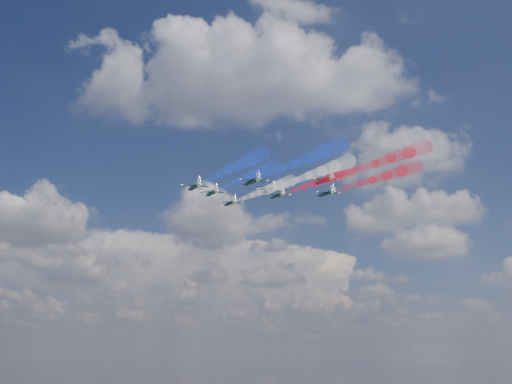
# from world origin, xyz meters

# --- Properties ---
(jet_lead) EXTENTS (13.42, 14.13, 4.66)m
(jet_lead) POSITION_xyz_m (-6.97, 1.41, 172.41)
(jet_lead) COLOR black
(trail_lead) EXTENTS (24.03, 32.82, 7.01)m
(trail_lead) POSITION_xyz_m (6.19, -17.70, 170.49)
(trail_lead) COLOR white
(jet_inner_left) EXTENTS (13.42, 14.13, 4.66)m
(jet_inner_left) POSITION_xyz_m (-9.68, -16.00, 171.17)
(jet_inner_left) COLOR black
(trail_inner_left) EXTENTS (24.03, 32.82, 7.01)m
(trail_inner_left) POSITION_xyz_m (3.48, -35.11, 169.25)
(trail_inner_left) COLOR blue
(jet_inner_right) EXTENTS (13.42, 14.13, 4.66)m
(jet_inner_right) POSITION_xyz_m (9.83, -2.64, 173.34)
(jet_inner_right) COLOR black
(trail_inner_right) EXTENTS (24.03, 32.82, 7.01)m
(trail_inner_right) POSITION_xyz_m (23.00, -21.75, 171.42)
(trail_inner_right) COLOR red
(jet_outer_left) EXTENTS (13.42, 14.13, 4.66)m
(jet_outer_left) POSITION_xyz_m (-10.39, -35.65, 167.33)
(jet_outer_left) COLOR black
(trail_outer_left) EXTENTS (24.03, 32.82, 7.01)m
(trail_outer_left) POSITION_xyz_m (2.78, -54.76, 165.40)
(trail_outer_left) COLOR blue
(jet_center_third) EXTENTS (13.42, 14.13, 4.66)m
(jet_center_third) POSITION_xyz_m (8.69, -19.74, 170.17)
(jet_center_third) COLOR black
(trail_center_third) EXTENTS (24.03, 32.82, 7.01)m
(trail_center_third) POSITION_xyz_m (21.86, -38.85, 168.25)
(trail_center_third) COLOR white
(jet_outer_right) EXTENTS (13.42, 14.13, 4.66)m
(jet_outer_right) POSITION_xyz_m (26.25, -7.76, 172.03)
(jet_outer_right) COLOR black
(trail_outer_right) EXTENTS (24.03, 32.82, 7.01)m
(trail_outer_right) POSITION_xyz_m (39.41, -26.88, 170.11)
(trail_outer_right) COLOR red
(jet_rear_left) EXTENTS (13.42, 14.13, 4.66)m
(jet_rear_left) POSITION_xyz_m (6.41, -38.82, 167.20)
(jet_rear_left) COLOR black
(trail_rear_left) EXTENTS (24.03, 32.82, 7.01)m
(trail_rear_left) POSITION_xyz_m (19.58, -57.93, 165.27)
(trail_rear_left) COLOR blue
(jet_rear_right) EXTENTS (13.42, 14.13, 4.66)m
(jet_rear_right) POSITION_xyz_m (25.83, -25.25, 170.94)
(jet_rear_right) COLOR black
(trail_rear_right) EXTENTS (24.03, 32.82, 7.01)m
(trail_rear_right) POSITION_xyz_m (38.99, -44.36, 169.02)
(trail_rear_right) COLOR red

